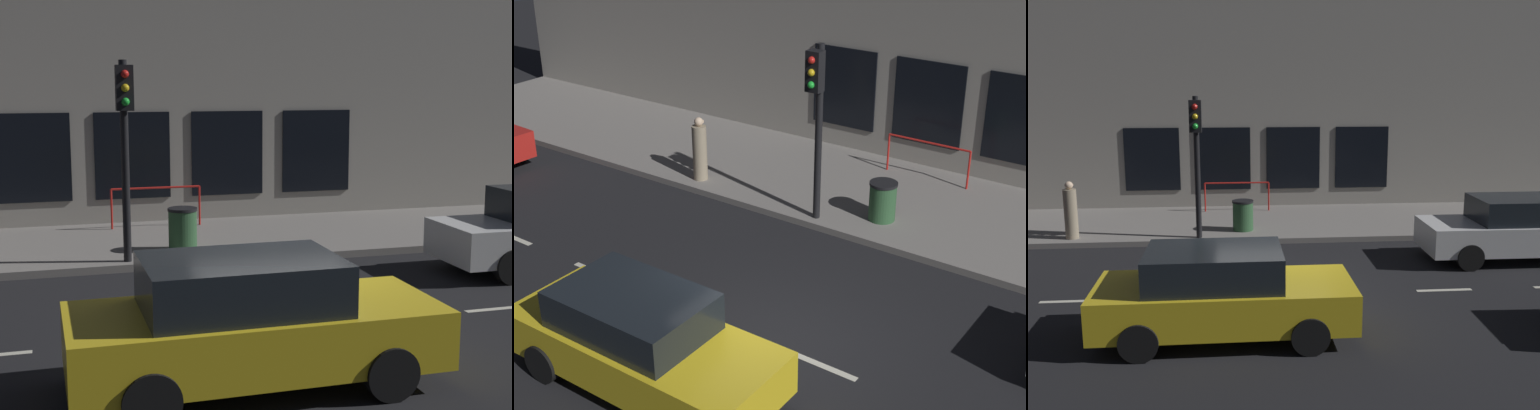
% 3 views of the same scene
% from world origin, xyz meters
% --- Properties ---
extents(ground_plane, '(60.00, 60.00, 0.00)m').
position_xyz_m(ground_plane, '(0.00, 0.00, 0.00)').
color(ground_plane, black).
extents(sidewalk, '(4.50, 32.00, 0.15)m').
position_xyz_m(sidewalk, '(6.25, 0.00, 0.07)').
color(sidewalk, gray).
rests_on(sidewalk, ground).
extents(building_facade, '(0.65, 32.00, 7.31)m').
position_xyz_m(building_facade, '(8.80, -0.00, 3.65)').
color(building_facade, gray).
rests_on(building_facade, ground).
extents(lane_centre_line, '(0.12, 27.20, 0.01)m').
position_xyz_m(lane_centre_line, '(0.00, -1.00, 0.00)').
color(lane_centre_line, beige).
rests_on(lane_centre_line, ground).
extents(traffic_light, '(0.50, 0.32, 3.86)m').
position_xyz_m(traffic_light, '(4.20, 1.83, 2.73)').
color(traffic_light, black).
rests_on(traffic_light, sidewalk).
extents(parked_car_0, '(1.86, 4.52, 1.58)m').
position_xyz_m(parked_car_0, '(2.07, -6.11, 0.79)').
color(parked_car_0, silver).
rests_on(parked_car_0, ground).
extents(parked_car_3, '(1.87, 4.42, 1.58)m').
position_xyz_m(parked_car_3, '(-1.95, 1.07, 0.79)').
color(parked_car_3, gold).
rests_on(parked_car_3, ground).
extents(pedestrian_0, '(0.50, 0.50, 1.59)m').
position_xyz_m(pedestrian_0, '(4.51, 5.31, 0.88)').
color(pedestrian_0, gray).
rests_on(pedestrian_0, sidewalk).
extents(trash_bin, '(0.62, 0.62, 0.88)m').
position_xyz_m(trash_bin, '(5.05, 0.60, 0.59)').
color(trash_bin, '#2D5633').
rests_on(trash_bin, sidewalk).
extents(red_railing, '(0.05, 2.16, 0.97)m').
position_xyz_m(red_railing, '(7.69, 0.76, 0.88)').
color(red_railing, red).
rests_on(red_railing, sidewalk).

